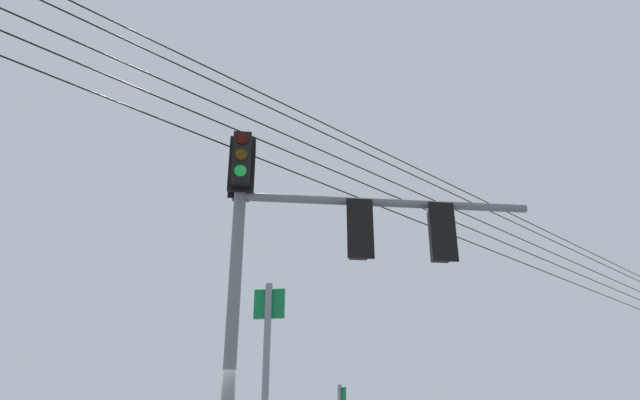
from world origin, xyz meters
name	(u,v)px	position (x,y,z in m)	size (l,w,h in m)	color
signal_mast_assembly	(302,240)	(0.19, 1.82, 4.59)	(3.03, 4.72, 6.39)	slate
overhead_wire_span	(308,144)	(-0.65, 1.51, 6.88)	(29.96, 13.43, 1.69)	black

